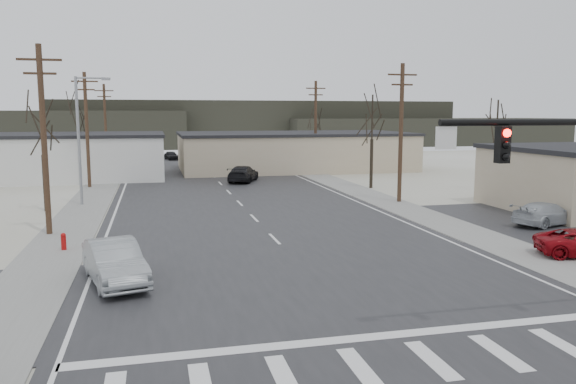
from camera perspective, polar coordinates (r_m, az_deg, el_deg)
The scene contains 26 objects.
ground at distance 21.51m, azimuth 3.17°, elevation -9.46°, with size 140.00×140.00×0.00m, color white.
main_road at distance 35.74m, azimuth -3.73°, elevation -2.40°, with size 18.00×110.00×0.05m, color #262628.
cross_road at distance 21.51m, azimuth 3.17°, elevation -9.41°, with size 90.00×10.00×0.04m, color #262628.
sidewalk_left at distance 40.44m, azimuth -19.96°, elevation -1.65°, with size 3.00×90.00×0.06m, color gray.
sidewalk_right at distance 43.44m, azimuth 9.03°, elevation -0.63°, with size 3.00×90.00×0.06m, color gray.
fire_hydrant at distance 28.62m, azimuth -21.84°, elevation -4.69°, with size 0.24×0.24×0.87m.
building_left_far at distance 60.65m, azimuth -23.06°, elevation 3.36°, with size 22.30×12.30×4.50m.
building_right_far at distance 65.76m, azimuth 0.56°, elevation 4.21°, with size 26.30×14.30×4.30m.
upole_left_b at distance 32.17m, azimuth -23.56°, elevation 5.13°, with size 2.20×0.30×10.00m.
upole_left_c at distance 51.97m, azimuth -19.76°, elevation 6.14°, with size 2.20×0.30×10.00m.
upole_left_d at distance 71.89m, azimuth -18.06°, elevation 6.59°, with size 2.20×0.30×10.00m.
upole_right_a at distance 41.51m, azimuth 11.40°, elevation 6.12°, with size 2.20×0.30×10.00m.
upole_right_b at distance 62.16m, azimuth 2.81°, elevation 6.82°, with size 2.20×0.30×10.00m.
streetlight_main at distance 41.97m, azimuth -20.26°, elevation 5.62°, with size 2.40×0.25×9.00m.
tree_left_near at distance 40.31m, azimuth -23.71°, elevation 5.57°, with size 3.30×3.30×7.35m.
tree_right_mid at distance 49.24m, azimuth 8.56°, elevation 7.27°, with size 3.74×3.74×8.33m.
tree_left_far at distance 66.16m, azimuth -20.67°, elevation 7.30°, with size 3.96×3.96×8.82m.
tree_right_far at distance 74.66m, azimuth 2.81°, elevation 7.27°, with size 3.52×3.52×7.84m.
tree_lot at distance 50.16m, azimuth 20.48°, elevation 6.47°, with size 3.52×3.52×7.84m.
hill_center at distance 117.55m, azimuth -3.25°, elevation 6.98°, with size 80.00×18.00×9.00m, color #333026.
hill_right at distance 123.15m, azimuth 13.61°, elevation 6.00°, with size 60.00×18.00×5.50m, color #333026.
sedan_crossing at distance 22.45m, azimuth -17.21°, elevation -6.80°, with size 1.71×4.90×1.61m, color gray.
car_far_a at distance 53.39m, azimuth -4.58°, elevation 1.87°, with size 2.14×5.26×1.53m, color black.
car_far_b at distance 80.70m, azimuth -11.76°, elevation 3.66°, with size 1.42×3.53×1.20m, color black.
car_parked_dark_a at distance 40.58m, azimuth 24.39°, elevation -0.98°, with size 1.43×3.55×1.21m, color black.
car_parked_silver at distance 35.76m, azimuth 24.76°, elevation -2.02°, with size 1.86×4.58×1.33m, color #AAAFB5.
Camera 1 is at (-5.92, -19.66, 6.43)m, focal length 35.00 mm.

